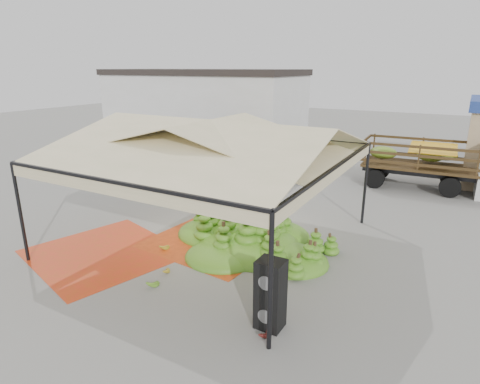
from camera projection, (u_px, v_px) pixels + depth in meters
The scene contains 17 objects.
ground at pixel (213, 239), 13.48m from camera, with size 90.00×90.00×0.00m, color slate.
canopy_tent at pixel (211, 142), 12.50m from camera, with size 8.10×8.10×4.00m.
building_white at pixel (203, 108), 29.00m from camera, with size 14.30×6.30×5.40m.
tarp_left at pixel (104, 253), 12.51m from camera, with size 4.13×3.93×0.01m, color red.
tarp_right at pixel (218, 239), 13.52m from camera, with size 3.96×4.15×0.01m, color #CD4513.
banana_heap at pixel (250, 230), 12.64m from camera, with size 5.76×4.73×1.23m, color #3A801A.
hand_yellow_a at pixel (164, 245), 12.80m from camera, with size 0.47×0.38×0.21m, color gold.
hand_yellow_b at pixel (164, 269), 11.29m from camera, with size 0.43×0.35×0.19m, color gold.
hand_red_a at pixel (272, 319), 9.05m from camera, with size 0.50×0.41×0.23m, color #581F14.
hand_red_b at pixel (262, 331), 8.64m from camera, with size 0.45×0.37×0.20m, color #571714.
hand_green at pixel (152, 281), 10.64m from camera, with size 0.49×0.40×0.22m, color #457A19.
hanging_bunches at pixel (255, 157), 13.65m from camera, with size 1.74×0.24×0.20m.
speaker_stack at pixel (270, 294), 8.73m from camera, with size 0.59×0.52×1.63m.
banana_leaves at pixel (201, 224), 14.78m from camera, with size 0.96×1.36×3.70m, color #22721E, non-canonical shape.
vendor at pixel (259, 183), 16.93m from camera, with size 0.63×0.42×1.74m, color gray.
truck_left at pixel (240, 151), 21.77m from camera, with size 6.03×3.70×1.96m.
truck_right at pixel (447, 161), 18.42m from camera, with size 6.83×2.62×2.31m.
Camera 1 is at (6.90, -10.33, 5.55)m, focal length 30.00 mm.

